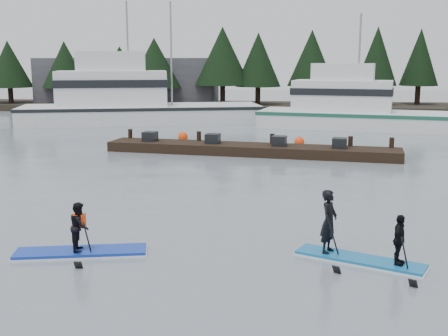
# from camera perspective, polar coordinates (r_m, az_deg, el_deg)

# --- Properties ---
(ground) EXTENTS (160.00, 160.00, 0.00)m
(ground) POSITION_cam_1_polar(r_m,az_deg,el_deg) (13.93, -2.69, -9.11)
(ground) COLOR slate
(ground) RESTS_ON ground
(far_shore) EXTENTS (70.00, 8.00, 0.60)m
(far_shore) POSITION_cam_1_polar(r_m,az_deg,el_deg) (55.15, 4.05, 6.21)
(far_shore) COLOR #2D281E
(far_shore) RESTS_ON ground
(treeline) EXTENTS (60.00, 4.00, 8.00)m
(treeline) POSITION_cam_1_polar(r_m,az_deg,el_deg) (55.18, 4.04, 5.90)
(treeline) COLOR black
(treeline) RESTS_ON ground
(waterfront_building) EXTENTS (18.00, 6.00, 5.00)m
(waterfront_building) POSITION_cam_1_polar(r_m,az_deg,el_deg) (59.20, -9.67, 8.53)
(waterfront_building) COLOR #4C4C51
(waterfront_building) RESTS_ON ground
(fishing_boat_large) EXTENTS (18.97, 9.53, 10.25)m
(fishing_boat_large) POSITION_cam_1_polar(r_m,az_deg,el_deg) (44.39, -9.10, 5.60)
(fishing_boat_large) COLOR white
(fishing_boat_large) RESTS_ON ground
(fishing_boat_medium) EXTENTS (15.77, 7.28, 8.95)m
(fishing_boat_medium) POSITION_cam_1_polar(r_m,az_deg,el_deg) (41.32, 13.74, 4.85)
(fishing_boat_medium) COLOR white
(fishing_boat_medium) RESTS_ON ground
(floating_dock) EXTENTS (15.21, 4.15, 0.50)m
(floating_dock) POSITION_cam_1_polar(r_m,az_deg,el_deg) (28.91, 2.68, 1.89)
(floating_dock) COLOR black
(floating_dock) RESTS_ON ground
(buoy_d) EXTENTS (0.58, 0.58, 0.58)m
(buoy_d) POSITION_cam_1_polar(r_m,az_deg,el_deg) (32.59, 7.66, 2.38)
(buoy_d) COLOR #F43F0C
(buoy_d) RESTS_ON ground
(buoy_c) EXTENTS (0.54, 0.54, 0.54)m
(buoy_c) POSITION_cam_1_polar(r_m,az_deg,el_deg) (40.85, 21.48, 3.43)
(buoy_c) COLOR #F43F0C
(buoy_c) RESTS_ON ground
(buoy_b) EXTENTS (0.60, 0.60, 0.60)m
(buoy_b) POSITION_cam_1_polar(r_m,az_deg,el_deg) (34.49, -4.20, 2.91)
(buoy_b) COLOR #F43F0C
(buoy_b) RESTS_ON ground
(buoy_a) EXTENTS (0.48, 0.48, 0.48)m
(buoy_a) POSITION_cam_1_polar(r_m,az_deg,el_deg) (43.29, -18.26, 4.01)
(buoy_a) COLOR #F43F0C
(buoy_a) RESTS_ON ground
(paddleboard_solo) EXTENTS (3.30, 1.45, 1.81)m
(paddleboard_solo) POSITION_cam_1_polar(r_m,az_deg,el_deg) (14.46, -14.39, -6.92)
(paddleboard_solo) COLOR #1233A9
(paddleboard_solo) RESTS_ON ground
(paddleboard_duo) EXTENTS (3.09, 2.01, 2.17)m
(paddleboard_duo) POSITION_cam_1_polar(r_m,az_deg,el_deg) (13.87, 13.44, -6.92)
(paddleboard_duo) COLOR #1169A6
(paddleboard_duo) RESTS_ON ground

